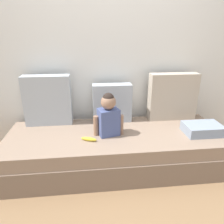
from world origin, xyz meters
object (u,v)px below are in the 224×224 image
Objects in this scene: throw_pillow_right at (172,97)px; banana at (89,139)px; throw_pillow_center at (112,103)px; folded_blanket at (203,129)px; couch at (116,149)px; throw_pillow_left at (48,100)px; toddler at (108,115)px.

throw_pillow_right is 1.20m from banana.
throw_pillow_center is 1.07m from folded_blanket.
folded_blanket is (1.25, 0.04, 0.03)m from banana.
couch is at bearing 173.25° from folded_blanket.
folded_blanket is (1.71, -0.46, -0.24)m from throw_pillow_left.
couch is 0.40m from banana.
toddler is at bearing 175.09° from folded_blanket.
toddler reaches higher than folded_blanket.
banana is at bearing -154.70° from throw_pillow_right.
toddler is (-0.84, -0.37, -0.07)m from throw_pillow_right.
throw_pillow_center is at bearing 77.79° from toddler.
folded_blanket is at bearing -25.96° from throw_pillow_center.
throw_pillow_center reaches higher than couch.
folded_blanket is at bearing -4.91° from toddler.
throw_pillow_left reaches higher than couch.
throw_pillow_left is 1.53m from throw_pillow_right.
banana is (-0.30, -0.50, -0.21)m from throw_pillow_center.
folded_blanket is (1.03, -0.09, -0.17)m from toddler.
banana is at bearing -178.25° from folded_blanket.
throw_pillow_center is at bearing 90.00° from couch.
couch is at bearing -155.34° from throw_pillow_right.
folded_blanket reaches higher than couch.
banana is at bearing -153.08° from couch.
folded_blanket reaches higher than banana.
throw_pillow_center is at bearing 0.00° from throw_pillow_left.
throw_pillow_center is at bearing 154.04° from folded_blanket.
banana is (-0.22, -0.13, -0.20)m from toddler.
throw_pillow_left is 0.99× the size of throw_pillow_right.
folded_blanket is (0.19, -0.46, -0.24)m from throw_pillow_right.
throw_pillow_right is at bearing 0.00° from throw_pillow_center.
throw_pillow_center is (0.76, 0.00, -0.06)m from throw_pillow_left.
throw_pillow_left is at bearing 164.88° from folded_blanket.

